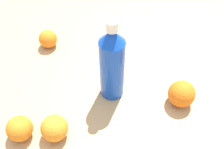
% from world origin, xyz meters
% --- Properties ---
extents(ground_plane, '(2.40, 2.40, 0.00)m').
position_xyz_m(ground_plane, '(0.00, 0.00, 0.00)').
color(ground_plane, tan).
extents(water_bottle, '(0.07, 0.07, 0.27)m').
position_xyz_m(water_bottle, '(0.03, 0.04, 0.12)').
color(water_bottle, blue).
rests_on(water_bottle, ground_plane).
extents(orange_0, '(0.06, 0.06, 0.06)m').
position_xyz_m(orange_0, '(0.25, 0.25, 0.03)').
color(orange_0, orange).
rests_on(orange_0, ground_plane).
extents(orange_1, '(0.08, 0.08, 0.08)m').
position_xyz_m(orange_1, '(-0.02, -0.16, 0.04)').
color(orange_1, orange).
rests_on(orange_1, ground_plane).
extents(orange_2, '(0.07, 0.07, 0.07)m').
position_xyz_m(orange_2, '(-0.11, 0.29, 0.03)').
color(orange_2, orange).
rests_on(orange_2, ground_plane).
extents(orange_3, '(0.07, 0.07, 0.07)m').
position_xyz_m(orange_3, '(-0.11, 0.20, 0.04)').
color(orange_3, orange).
rests_on(orange_3, ground_plane).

